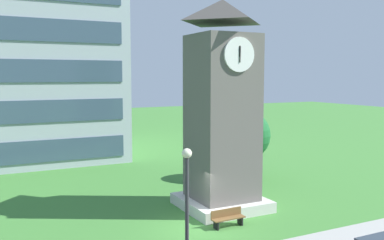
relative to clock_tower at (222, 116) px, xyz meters
name	(u,v)px	position (x,y,z in m)	size (l,w,h in m)	color
ground_plane	(197,228)	(-2.80, -2.34, -5.33)	(160.00, 160.00, 0.00)	#3D7A33
clock_tower	(222,116)	(0.00, 0.00, 0.00)	(4.50, 4.50, 11.81)	#605B56
park_bench	(228,218)	(-1.32, -2.87, -4.87)	(1.81, 0.53, 0.88)	brown
street_lamp	(187,200)	(-5.84, -7.45, -2.13)	(0.36, 0.36, 5.05)	#333338
tree_near_tower	(246,135)	(5.10, 5.16, -2.05)	(3.59, 3.59, 5.09)	#513823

